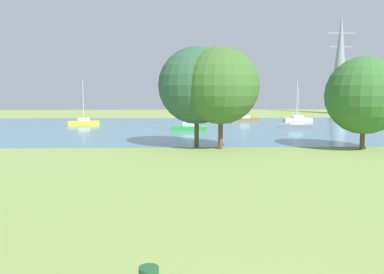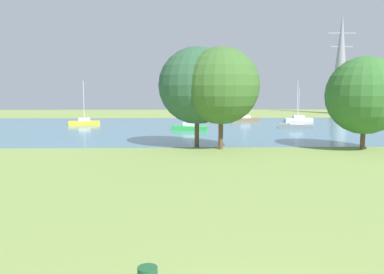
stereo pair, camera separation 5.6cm
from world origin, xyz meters
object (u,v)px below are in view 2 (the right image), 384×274
object	(u,v)px
sailboat_yellow	(84,122)
tree_west_far	(197,86)
sailboat_green	(190,127)
electricity_pylon	(341,64)
sailboat_brown	(245,119)
tree_east_far	(365,95)
sailboat_gray	(297,125)
tree_mid_shore	(221,86)
sailboat_white	(298,119)

from	to	relation	value
sailboat_yellow	tree_west_far	bearing A→B (deg)	-55.93
sailboat_green	sailboat_yellow	bearing A→B (deg)	151.46
sailboat_green	electricity_pylon	xyz separation A→B (m)	(35.37, 37.30, 10.93)
sailboat_yellow	sailboat_brown	bearing A→B (deg)	12.92
electricity_pylon	tree_west_far	bearing A→B (deg)	-123.40
tree_east_far	sailboat_gray	bearing A→B (deg)	91.23
sailboat_yellow	tree_mid_shore	distance (m)	32.90
sailboat_white	electricity_pylon	xyz separation A→B (m)	(16.16, 23.01, 10.94)
sailboat_yellow	electricity_pylon	world-z (taller)	electricity_pylon
sailboat_white	sailboat_brown	world-z (taller)	sailboat_brown
sailboat_green	sailboat_white	size ratio (longest dim) A/B	1.15
sailboat_white	sailboat_yellow	distance (m)	36.11
sailboat_gray	tree_west_far	size ratio (longest dim) A/B	0.69
sailboat_brown	sailboat_yellow	xyz separation A→B (m)	(-26.53, -6.08, -0.01)
tree_mid_shore	tree_east_far	world-z (taller)	tree_mid_shore
sailboat_green	tree_west_far	xyz separation A→B (m)	(0.30, -15.87, 5.54)
tree_mid_shore	electricity_pylon	world-z (taller)	electricity_pylon
sailboat_yellow	tree_mid_shore	bearing A→B (deg)	-54.13
sailboat_white	sailboat_brown	size ratio (longest dim) A/B	0.73
sailboat_yellow	sailboat_gray	xyz separation A→B (m)	(31.87, -6.91, -0.00)
tree_west_far	tree_east_far	distance (m)	15.68
sailboat_white	tree_west_far	xyz separation A→B (m)	(-18.91, -30.17, 5.55)
tree_west_far	tree_east_far	size ratio (longest dim) A/B	1.12
sailboat_gray	sailboat_brown	bearing A→B (deg)	112.36
sailboat_white	tree_east_far	bearing A→B (deg)	-96.02
sailboat_gray	tree_mid_shore	world-z (taller)	tree_mid_shore
sailboat_yellow	tree_mid_shore	xyz separation A→B (m)	(19.01, -26.29, 5.51)
sailboat_green	tree_mid_shore	bearing A→B (deg)	-81.77
sailboat_gray	sailboat_green	bearing A→B (deg)	-172.34
sailboat_brown	tree_west_far	distance (m)	32.89
sailboat_green	tree_west_far	distance (m)	16.82
tree_east_far	sailboat_green	bearing A→B (deg)	131.15
sailboat_brown	sailboat_yellow	distance (m)	27.21
tree_east_far	tree_west_far	bearing A→B (deg)	171.90
sailboat_green	tree_west_far	world-z (taller)	tree_west_far
tree_west_far	tree_east_far	bearing A→B (deg)	-8.10
sailboat_gray	tree_east_far	distance (m)	20.67
sailboat_yellow	electricity_pylon	size ratio (longest dim) A/B	0.30
tree_mid_shore	tree_east_far	distance (m)	13.34
sailboat_gray	tree_mid_shore	xyz separation A→B (m)	(-12.86, -19.38, 5.51)
sailboat_green	tree_east_far	world-z (taller)	tree_east_far
sailboat_green	tree_east_far	bearing A→B (deg)	-48.85
sailboat_yellow	sailboat_gray	world-z (taller)	sailboat_yellow
tree_west_far	sailboat_yellow	bearing A→B (deg)	124.07
sailboat_white	sailboat_yellow	xyz separation A→B (m)	(-35.72, -5.32, 0.01)
sailboat_white	tree_mid_shore	world-z (taller)	tree_mid_shore
tree_west_far	sailboat_green	bearing A→B (deg)	91.07
sailboat_white	tree_mid_shore	distance (m)	36.17
sailboat_white	tree_east_far	size ratio (longest dim) A/B	0.66
sailboat_green	sailboat_yellow	xyz separation A→B (m)	(-16.51, 8.98, 0.00)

